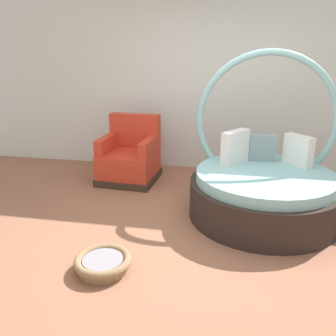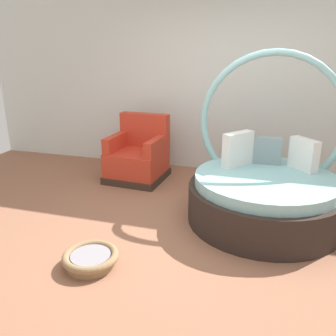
{
  "view_description": "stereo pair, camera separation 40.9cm",
  "coord_description": "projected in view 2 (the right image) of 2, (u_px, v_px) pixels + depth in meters",
  "views": [
    {
      "loc": [
        0.37,
        -3.25,
        1.88
      ],
      "look_at": [
        -0.33,
        0.55,
        0.55
      ],
      "focal_mm": 37.67,
      "sensor_mm": 36.0,
      "label": 1
    },
    {
      "loc": [
        0.77,
        -3.16,
        1.88
      ],
      "look_at": [
        -0.33,
        0.55,
        0.55
      ],
      "focal_mm": 37.67,
      "sensor_mm": 36.0,
      "label": 2
    }
  ],
  "objects": [
    {
      "name": "back_wall",
      "position": [
        222.0,
        71.0,
        5.27
      ],
      "size": [
        8.0,
        0.12,
        3.09
      ],
      "primitive_type": "cube",
      "color": "silver",
      "rests_on": "ground_plane"
    },
    {
      "name": "pet_basket",
      "position": [
        91.0,
        258.0,
        3.18
      ],
      "size": [
        0.51,
        0.51,
        0.13
      ],
      "color": "#8E704C",
      "rests_on": "ground_plane"
    },
    {
      "name": "red_armchair",
      "position": [
        138.0,
        157.0,
        5.24
      ],
      "size": [
        0.85,
        0.85,
        0.94
      ],
      "color": "#38281E",
      "rests_on": "ground_plane"
    },
    {
      "name": "round_daybed",
      "position": [
        265.0,
        188.0,
        3.97
      ],
      "size": [
        1.69,
        1.69,
        1.87
      ],
      "color": "#2D231E",
      "rests_on": "ground_plane"
    },
    {
      "name": "ground_plane",
      "position": [
        183.0,
        238.0,
        3.68
      ],
      "size": [
        8.0,
        8.0,
        0.02
      ],
      "primitive_type": "cube",
      "color": "#936047"
    }
  ]
}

